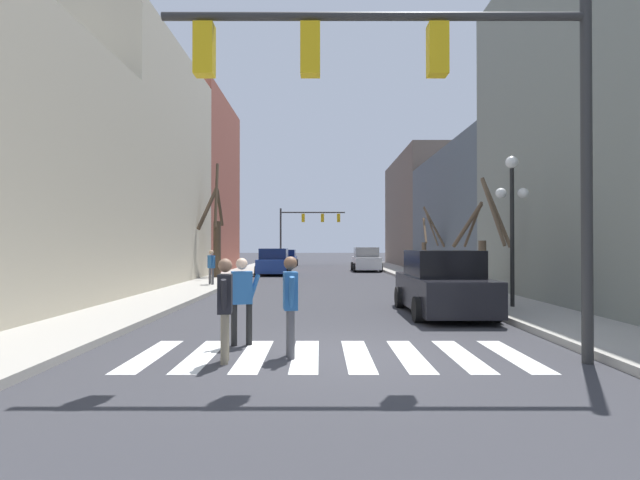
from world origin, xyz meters
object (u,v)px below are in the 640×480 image
at_px(traffic_signal_near, 426,86).
at_px(street_tree_right_near, 484,243).
at_px(pedestrian_near_right_corner, 226,301).
at_px(traffic_signal_far, 306,223).
at_px(pedestrian_crossing_street, 291,298).
at_px(pedestrian_on_left_sidewalk, 242,294).
at_px(car_parked_left_near, 367,260).
at_px(car_driving_toward_lane, 274,263).
at_px(car_driving_away_lane, 287,258).
at_px(pedestrian_waiting_at_curb, 212,264).
at_px(street_tree_right_mid, 427,246).
at_px(car_parked_left_mid, 443,285).
at_px(street_tree_left_mid, 217,233).
at_px(street_lamp_right_corner, 513,200).

xyz_separation_m(traffic_signal_near, street_tree_right_near, (4.04, 9.51, -2.50)).
bearing_deg(traffic_signal_near, pedestrian_near_right_corner, 178.78).
relative_size(traffic_signal_far, pedestrian_crossing_street, 3.79).
xyz_separation_m(traffic_signal_far, pedestrian_on_left_sidewalk, (-0.05, -40.27, -3.18)).
xyz_separation_m(car_parked_left_near, street_tree_right_near, (2.34, -19.29, 1.19)).
distance_m(car_driving_toward_lane, car_driving_away_lane, 12.98).
distance_m(traffic_signal_near, car_parked_left_near, 29.08).
bearing_deg(traffic_signal_near, car_parked_left_near, 86.63).
bearing_deg(pedestrian_near_right_corner, pedestrian_waiting_at_curb, -173.39).
xyz_separation_m(street_tree_right_near, street_tree_right_mid, (0.27, 10.55, -0.13)).
relative_size(car_parked_left_mid, pedestrian_crossing_street, 2.72).
bearing_deg(car_parked_left_near, car_driving_away_lane, 37.31).
relative_size(car_driving_away_lane, street_tree_right_near, 1.04).
distance_m(car_parked_left_mid, car_driving_away_lane, 32.22).
xyz_separation_m(traffic_signal_far, street_tree_right_near, (7.22, -32.23, -2.16)).
relative_size(car_parked_left_near, street_tree_right_near, 0.99).
height_order(car_parked_left_mid, pedestrian_on_left_sidewalk, car_parked_left_mid).
xyz_separation_m(car_parked_left_mid, street_tree_left_mid, (-9.17, 13.79, 1.76)).
distance_m(car_driving_away_lane, pedestrian_near_right_corner, 37.28).
distance_m(traffic_signal_far, street_tree_left_mid, 22.67).
bearing_deg(pedestrian_crossing_street, pedestrian_on_left_sidewalk, 36.02).
distance_m(traffic_signal_near, pedestrian_on_left_sidewalk, 4.99).
xyz_separation_m(pedestrian_waiting_at_curb, street_tree_right_near, (10.68, -4.96, 0.94)).
bearing_deg(street_lamp_right_corner, car_driving_toward_lane, 115.36).
bearing_deg(traffic_signal_far, car_driving_away_lane, -110.10).
bearing_deg(car_parked_left_mid, street_tree_left_mid, 33.63).
bearing_deg(street_tree_right_mid, pedestrian_waiting_at_curb, -152.98).
distance_m(car_parked_left_near, pedestrian_crossing_street, 28.63).
bearing_deg(pedestrian_waiting_at_curb, car_parked_left_near, -69.85).
height_order(pedestrian_near_right_corner, street_tree_right_near, street_tree_right_near).
xyz_separation_m(traffic_signal_far, street_tree_left_mid, (-4.32, -22.19, -1.58)).
relative_size(street_lamp_right_corner, street_tree_right_near, 1.04).
relative_size(traffic_signal_near, street_tree_left_mid, 1.10).
xyz_separation_m(car_driving_away_lane, pedestrian_crossing_street, (2.56, -36.88, 0.30)).
height_order(car_driving_toward_lane, street_tree_right_near, street_tree_right_near).
relative_size(pedestrian_waiting_at_curb, pedestrian_on_left_sidewalk, 0.93).
height_order(traffic_signal_far, pedestrian_crossing_street, traffic_signal_far).
relative_size(car_driving_away_lane, pedestrian_waiting_at_curb, 2.80).
bearing_deg(car_driving_away_lane, pedestrian_near_right_corner, -177.67).
distance_m(car_parked_left_mid, street_tree_right_mid, 14.58).
relative_size(street_lamp_right_corner, pedestrian_near_right_corner, 2.56).
relative_size(pedestrian_waiting_at_curb, pedestrian_near_right_corner, 0.92).
distance_m(street_lamp_right_corner, street_tree_left_mid, 17.44).
xyz_separation_m(traffic_signal_far, car_driving_away_lane, (-1.62, -4.42, -3.45)).
relative_size(pedestrian_on_left_sidewalk, street_tree_right_mid, 0.42).
height_order(car_parked_left_mid, pedestrian_crossing_street, car_parked_left_mid).
distance_m(car_parked_left_near, street_tree_right_mid, 9.19).
bearing_deg(street_lamp_right_corner, car_driving_away_lane, 105.53).
bearing_deg(pedestrian_near_right_corner, pedestrian_crossing_street, 102.92).
bearing_deg(street_tree_right_mid, car_parked_left_mid, -100.45).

